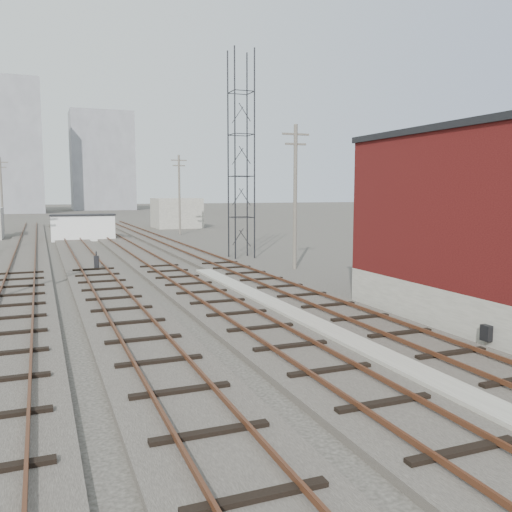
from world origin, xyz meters
TOP-DOWN VIEW (x-y plane):
  - ground at (0.00, 60.00)m, footprint 320.00×320.00m
  - track_right at (2.50, 39.00)m, footprint 3.20×90.00m
  - track_mid_right at (-1.50, 39.00)m, footprint 3.20×90.00m
  - track_mid_left at (-5.50, 39.00)m, footprint 3.20×90.00m
  - track_left at (-9.50, 39.00)m, footprint 3.20×90.00m
  - platform_curb at (0.50, 14.00)m, footprint 0.90×28.00m
  - lattice_tower at (5.50, 35.00)m, footprint 1.60×1.60m
  - utility_pole_left_c at (-12.50, 70.00)m, footprint 1.80×0.24m
  - utility_pole_right_a at (6.50, 28.00)m, footprint 1.80×0.24m
  - utility_pole_right_b at (6.50, 58.00)m, footprint 1.80×0.24m
  - apartment_right at (8.00, 150.00)m, footprint 16.00×12.00m
  - shed_right at (9.00, 70.00)m, footprint 6.00×6.00m
  - switch_stand at (-5.28, 31.35)m, footprint 0.33×0.33m
  - site_trailer at (-4.33, 54.26)m, footprint 6.40×3.06m

SIDE VIEW (x-z plane):
  - ground at x=0.00m, z-range 0.00..0.00m
  - track_right at x=2.50m, z-range -0.09..0.30m
  - track_mid_right at x=-1.50m, z-range -0.09..0.30m
  - track_mid_left at x=-5.50m, z-range -0.09..0.30m
  - track_left at x=-9.50m, z-range -0.09..0.30m
  - platform_curb at x=0.50m, z-range 0.00..0.26m
  - switch_stand at x=-5.28m, z-range -0.03..1.15m
  - site_trailer at x=-4.33m, z-range 0.01..2.65m
  - shed_right at x=9.00m, z-range 0.00..4.00m
  - utility_pole_left_c at x=-12.50m, z-range 0.30..9.30m
  - utility_pole_right_a at x=6.50m, z-range 0.30..9.30m
  - utility_pole_right_b at x=6.50m, z-range 0.30..9.30m
  - lattice_tower at x=5.50m, z-range 0.00..15.00m
  - apartment_right at x=8.00m, z-range 0.00..26.00m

